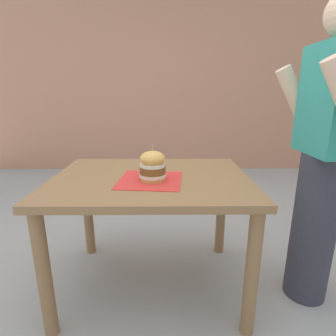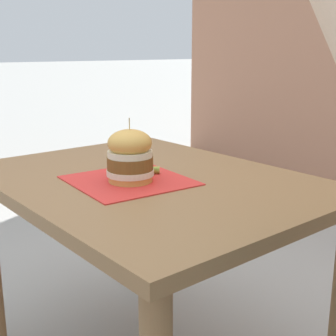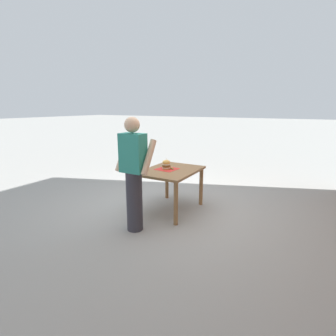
{
  "view_description": "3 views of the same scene",
  "coord_description": "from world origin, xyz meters",
  "views": [
    {
      "loc": [
        1.47,
        0.09,
        1.21
      ],
      "look_at": [
        0.0,
        0.1,
        0.8
      ],
      "focal_mm": 28.0,
      "sensor_mm": 36.0,
      "label": 1
    },
    {
      "loc": [
        0.89,
        1.18,
        1.15
      ],
      "look_at": [
        0.0,
        0.1,
        0.8
      ],
      "focal_mm": 50.0,
      "sensor_mm": 36.0,
      "label": 2
    },
    {
      "loc": [
        -2.15,
        3.91,
        1.83
      ],
      "look_at": [
        0.0,
        0.1,
        0.8
      ],
      "focal_mm": 28.0,
      "sensor_mm": 36.0,
      "label": 3
    }
  ],
  "objects": [
    {
      "name": "serving_paper",
      "position": [
        0.08,
        -0.0,
        0.75
      ],
      "size": [
        0.37,
        0.37,
        0.0
      ],
      "primitive_type": "cube",
      "rotation": [
        0.0,
        0.0,
        -0.09
      ],
      "color": "red",
      "rests_on": "patio_table"
    },
    {
      "name": "pickle_spear",
      "position": [
        -0.01,
        -0.02,
        0.76
      ],
      "size": [
        0.08,
        0.07,
        0.02
      ],
      "primitive_type": "cylinder",
      "rotation": [
        0.0,
        1.57,
        2.49
      ],
      "color": "#8EA83D",
      "rests_on": "serving_paper"
    },
    {
      "name": "ground_plane",
      "position": [
        0.0,
        0.0,
        0.0
      ],
      "size": [
        80.0,
        80.0,
        0.0
      ],
      "primitive_type": "plane",
      "color": "#9E9E99"
    },
    {
      "name": "diner_across_table",
      "position": [
        0.09,
        0.95,
        0.88
      ],
      "size": [
        0.55,
        0.35,
        1.69
      ],
      "color": "#33333D",
      "rests_on": "ground"
    },
    {
      "name": "sandwich",
      "position": [
        0.08,
        0.01,
        0.83
      ],
      "size": [
        0.15,
        0.15,
        0.2
      ],
      "color": "gold",
      "rests_on": "serving_paper"
    },
    {
      "name": "patio_table",
      "position": [
        0.0,
        0.0,
        0.63
      ],
      "size": [
        0.86,
        1.14,
        0.75
      ],
      "color": "olive",
      "rests_on": "ground"
    }
  ]
}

